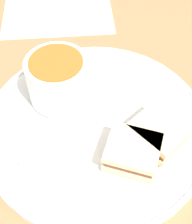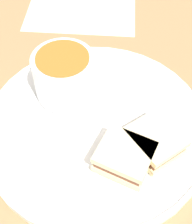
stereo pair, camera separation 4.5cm
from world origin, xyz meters
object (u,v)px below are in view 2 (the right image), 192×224
spoon (23,147)px  sandwich_half_far (154,143)px  soup_bowl (64,75)px  sandwich_half_near (125,157)px

spoon → sandwich_half_far: size_ratio=1.12×
soup_bowl → spoon: (0.01, -0.12, -0.03)m
spoon → soup_bowl: bearing=155.8°
soup_bowl → spoon: bearing=-86.6°
spoon → sandwich_half_far: sandwich_half_far is taller
sandwich_half_near → soup_bowl: bearing=153.9°
sandwich_half_far → sandwich_half_near: bearing=-122.7°
spoon → sandwich_half_far: bearing=92.3°
soup_bowl → sandwich_half_near: bearing=-26.1°
soup_bowl → sandwich_half_far: bearing=-10.2°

